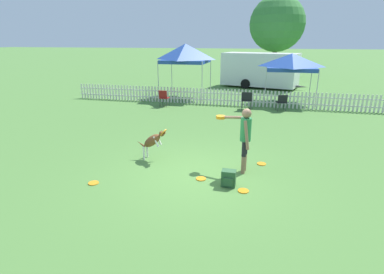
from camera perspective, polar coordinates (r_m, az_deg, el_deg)
name	(u,v)px	position (r m, az deg, el deg)	size (l,w,h in m)	color
ground_plane	(198,174)	(7.97, 1.17, -7.09)	(240.00, 240.00, 0.00)	#4C7A38
handler_person	(244,133)	(7.85, 9.85, 0.85)	(0.98, 0.75, 1.74)	#8C664C
leaping_dog	(153,141)	(8.77, -7.47, -0.69)	(1.00, 0.36, 0.98)	brown
frisbee_near_handler	(201,179)	(7.70, 1.73, -7.95)	(0.25, 0.25, 0.02)	orange
frisbee_near_dog	(94,183)	(7.86, -18.25, -8.33)	(0.25, 0.25, 0.02)	orange
frisbee_midfield	(262,164)	(8.80, 13.11, -4.99)	(0.25, 0.25, 0.02)	orange
frisbee_far_scatter	(243,191)	(7.22, 9.75, -10.07)	(0.25, 0.25, 0.02)	orange
backpack_on_grass	(229,178)	(7.34, 6.98, -7.82)	(0.34, 0.27, 0.40)	#2D5633
picket_fence	(235,98)	(16.29, 8.16, 7.44)	(18.63, 0.04, 0.87)	silver
folding_chair_blue_left	(282,101)	(15.53, 16.74, 6.56)	(0.56, 0.58, 0.83)	#333338
folding_chair_center	(164,97)	(15.99, -5.40, 7.65)	(0.48, 0.50, 0.87)	#333338
folding_chair_green_right	(247,99)	(15.39, 10.40, 7.14)	(0.53, 0.55, 0.92)	#333338
canopy_tent_main	(291,62)	(17.61, 18.42, 13.41)	(2.60, 2.60, 2.68)	#B2B2B2
canopy_tent_secondary	(185,53)	(18.22, -1.25, 15.64)	(2.61, 2.61, 3.17)	#B2B2B2
equipment_trailer	(260,69)	(23.08, 12.80, 12.44)	(6.24, 3.51, 2.47)	white
tree_left_grove	(277,24)	(29.71, 15.90, 20.01)	(4.91, 4.91, 7.20)	#4C3823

